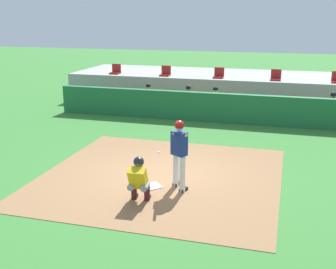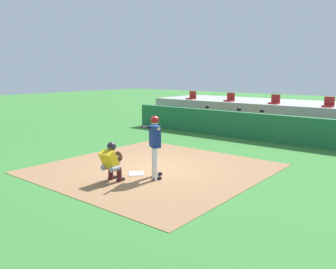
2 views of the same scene
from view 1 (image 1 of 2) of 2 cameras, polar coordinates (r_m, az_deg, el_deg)
name	(u,v)px [view 1 (image 1 of 2)]	position (r m, az deg, el deg)	size (l,w,h in m)	color
ground_plane	(161,176)	(11.83, -0.93, -5.55)	(80.00, 80.00, 0.00)	#387A33
dirt_infield	(161,176)	(11.83, -0.93, -5.53)	(6.40, 6.40, 0.01)	#936B47
home_plate	(152,186)	(11.12, -2.14, -6.88)	(0.44, 0.44, 0.02)	white
batter_at_plate	(179,150)	(10.64, 1.46, -2.12)	(0.55, 0.91, 1.80)	silver
catcher_crouched	(139,177)	(10.10, -3.90, -5.72)	(0.50, 1.80, 1.13)	gray
dugout_wall	(207,107)	(17.74, 5.16, 3.67)	(13.00, 0.30, 1.20)	#1E6638
dugout_bench	(211,111)	(18.78, 5.71, 3.16)	(11.80, 0.44, 0.45)	olive
dugout_player_0	(147,98)	(19.23, -2.75, 4.89)	(0.49, 0.70, 1.30)	#939399
dugout_player_1	(187,100)	(18.74, 2.60, 4.60)	(0.49, 0.70, 1.30)	#939399
dugout_player_2	(215,102)	(18.50, 6.22, 4.38)	(0.49, 0.70, 1.30)	#939399
dugout_player_3	(332,108)	(18.34, 21.02, 3.31)	(0.49, 0.70, 1.30)	#939399
stands_platform	(223,87)	(21.98, 7.35, 6.23)	(15.00, 4.40, 1.40)	#9E9E99
stadium_seat_0	(116,71)	(21.80, -6.98, 8.38)	(0.46, 0.46, 0.48)	#A51E1E
stadium_seat_1	(166,73)	(20.94, -0.33, 8.19)	(0.46, 0.46, 0.48)	#A51E1E
stadium_seat_2	(219,75)	(20.37, 6.77, 7.87)	(0.46, 0.46, 0.48)	#A51E1E
stadium_seat_3	(276,77)	(20.13, 14.15, 7.41)	(0.46, 0.46, 0.48)	#A51E1E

